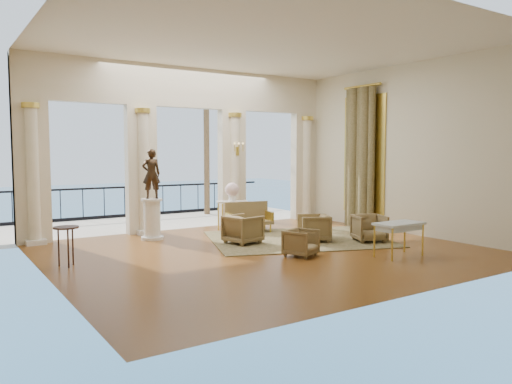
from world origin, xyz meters
TOP-DOWN VIEW (x-y plane):
  - floor at (0.00, 0.00)m, footprint 9.00×9.00m
  - room_walls at (0.00, -1.12)m, footprint 9.00×9.00m
  - arcade at (-0.00, 3.82)m, footprint 9.00×0.56m
  - terrace at (0.00, 5.80)m, footprint 10.00×3.60m
  - balustrade at (0.00, 7.40)m, footprint 9.00×0.06m
  - palm_tree at (2.00, 6.60)m, footprint 2.00×2.00m
  - curtain at (4.28, 1.50)m, footprint 0.33×1.40m
  - window_frame at (4.47, 1.50)m, footprint 0.04×1.60m
  - wall_sconce at (1.40, 3.51)m, footprint 0.30×0.11m
  - rug at (1.50, 0.80)m, footprint 5.13×4.56m
  - armchair_a at (0.32, -0.82)m, footprint 0.78×0.76m
  - armchair_b at (2.74, -0.41)m, footprint 0.91×0.89m
  - armchair_c at (1.64, 0.35)m, footprint 0.92×0.94m
  - armchair_d at (0.05, 1.05)m, footprint 0.83×0.87m
  - settee at (1.04, 2.39)m, footprint 1.33×0.77m
  - game_table at (2.01, -1.96)m, footprint 1.05×0.58m
  - pedestal at (-1.54, 2.78)m, footprint 0.56×0.56m
  - statue at (-1.54, 2.78)m, footprint 0.50×0.38m
  - console_table at (0.93, 3.05)m, footprint 0.91×0.64m
  - urn at (0.93, 3.05)m, footprint 0.39×0.39m
  - side_table at (-4.00, 0.89)m, footprint 0.47×0.47m

SIDE VIEW (x-z plane):
  - terrace at x=0.00m, z-range -0.10..0.00m
  - floor at x=0.00m, z-range 0.00..0.00m
  - rug at x=1.50m, z-range 0.00..0.02m
  - armchair_a at x=0.32m, z-range 0.00..0.62m
  - armchair_b at x=2.74m, z-range 0.00..0.73m
  - armchair_c at x=1.64m, z-range 0.00..0.73m
  - armchair_d at x=0.05m, z-range 0.00..0.76m
  - settee at x=1.04m, z-range 0.00..0.82m
  - balustrade at x=0.00m, z-range -0.11..0.92m
  - pedestal at x=-1.54m, z-range -0.02..1.00m
  - game_table at x=2.01m, z-range 0.28..1.00m
  - side_table at x=-4.00m, z-range 0.27..1.04m
  - console_table at x=0.93m, z-range 0.27..1.08m
  - urn at x=0.93m, z-range 0.85..1.36m
  - statue at x=-1.54m, z-range 1.02..2.25m
  - curtain at x=4.28m, z-range -0.03..4.06m
  - window_frame at x=4.47m, z-range 0.40..3.80m
  - wall_sconce at x=1.40m, z-range 2.06..2.40m
  - arcade at x=0.00m, z-range 0.33..4.83m
  - room_walls at x=0.00m, z-range -1.62..7.38m
  - palm_tree at x=2.00m, z-range 1.84..6.34m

